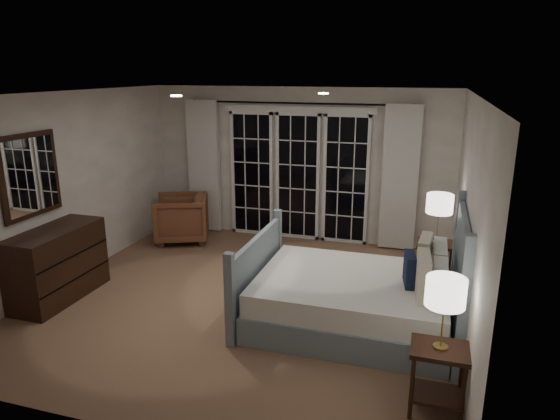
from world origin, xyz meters
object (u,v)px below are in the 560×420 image
(bed, at_px, (357,297))
(nightstand_left, at_px, (438,370))
(nightstand_right, at_px, (435,258))
(dresser, at_px, (58,264))
(armchair, at_px, (181,218))
(lamp_left, at_px, (446,293))
(lamp_right, at_px, (440,204))

(bed, xyz_separation_m, nightstand_left, (0.86, -1.29, 0.06))
(bed, distance_m, nightstand_right, 1.52)
(nightstand_left, xyz_separation_m, dresser, (-4.50, 0.90, 0.05))
(nightstand_right, distance_m, armchair, 4.09)
(nightstand_right, height_order, dresser, dresser)
(lamp_left, distance_m, dresser, 4.63)
(lamp_left, xyz_separation_m, dresser, (-4.50, 0.90, -0.64))
(nightstand_left, relative_size, lamp_left, 0.99)
(bed, height_order, lamp_left, bed)
(nightstand_right, height_order, armchair, armchair)
(nightstand_right, relative_size, armchair, 0.73)
(nightstand_left, relative_size, nightstand_right, 0.97)
(nightstand_left, height_order, lamp_left, lamp_left)
(dresser, bearing_deg, nightstand_right, 20.56)
(bed, xyz_separation_m, lamp_right, (0.82, 1.28, 0.80))
(armchair, bearing_deg, dresser, -32.87)
(bed, relative_size, lamp_left, 3.75)
(lamp_right, xyz_separation_m, armchair, (-4.03, 0.72, -0.75))
(lamp_right, distance_m, dresser, 4.81)
(nightstand_right, bearing_deg, lamp_left, -89.14)
(nightstand_right, relative_size, dresser, 0.49)
(nightstand_right, bearing_deg, armchair, 169.84)
(lamp_right, bearing_deg, bed, -122.48)
(nightstand_right, bearing_deg, dresser, -159.44)
(nightstand_right, xyz_separation_m, armchair, (-4.03, 0.72, -0.02))
(bed, xyz_separation_m, armchair, (-3.21, 2.01, 0.05))
(lamp_right, bearing_deg, lamp_left, -89.14)
(bed, xyz_separation_m, dresser, (-3.64, -0.39, 0.12))
(lamp_right, distance_m, armchair, 4.16)
(nightstand_right, distance_m, dresser, 4.77)
(bed, bearing_deg, nightstand_right, 57.52)
(lamp_right, bearing_deg, armchair, 169.84)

